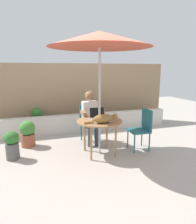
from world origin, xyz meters
TOP-DOWN VIEW (x-y plane):
  - ground_plane at (0.00, 0.00)m, footprint 14.00×14.00m
  - fence_back at (0.00, 2.15)m, footprint 5.61×0.08m
  - planter_wall_low at (0.00, 1.55)m, footprint 5.05×0.20m
  - patio_table at (0.00, 0.00)m, footprint 0.90×0.90m
  - patio_umbrella at (0.00, 0.00)m, footprint 1.93×1.93m
  - chair_occupied at (0.00, 0.81)m, footprint 0.40×0.40m
  - chair_empty at (0.95, -0.04)m, footprint 0.42×0.42m
  - person_seated at (0.00, 0.66)m, footprint 0.48×0.48m
  - laptop at (0.01, 0.17)m, footprint 0.31×0.27m
  - cat at (0.03, -0.21)m, footprint 0.65×0.19m
  - potted_plant_near_fence at (-1.67, 0.26)m, footprint 0.27×0.27m
  - potted_plant_by_chair at (-1.15, 1.99)m, footprint 0.29×0.29m
  - potted_plant_corner at (-1.40, 0.88)m, footprint 0.34×0.34m

SIDE VIEW (x-z plane):
  - ground_plane at x=0.00m, z-range 0.00..0.00m
  - planter_wall_low at x=0.00m, z-range 0.00..0.50m
  - potted_plant_near_fence at x=-1.67m, z-range 0.01..0.57m
  - potted_plant_corner at x=-1.40m, z-range 0.02..0.60m
  - potted_plant_by_chair at x=-1.15m, z-range 0.02..0.69m
  - chair_occupied at x=0.00m, z-range 0.07..0.95m
  - chair_empty at x=0.95m, z-range 0.07..0.95m
  - patio_table at x=0.00m, z-range 0.28..0.99m
  - person_seated at x=0.00m, z-range 0.07..1.29m
  - laptop at x=0.01m, z-range 0.66..0.87m
  - cat at x=0.03m, z-range 0.70..0.87m
  - fence_back at x=0.00m, z-range 0.00..1.86m
  - patio_umbrella at x=0.00m, z-range 1.04..3.42m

